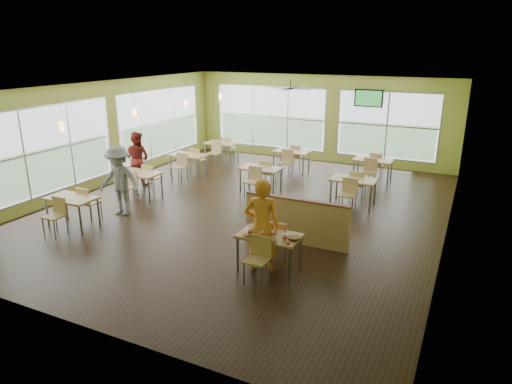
% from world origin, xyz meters
% --- Properties ---
extents(room, '(12.00, 12.04, 3.20)m').
position_xyz_m(room, '(0.00, 0.00, 1.60)').
color(room, black).
rests_on(room, ground).
extents(window_bays, '(9.24, 10.24, 2.38)m').
position_xyz_m(window_bays, '(-2.65, 3.08, 1.48)').
color(window_bays, white).
rests_on(window_bays, room).
extents(main_table, '(1.22, 1.52, 0.87)m').
position_xyz_m(main_table, '(2.00, -3.00, 0.63)').
color(main_table, tan).
rests_on(main_table, floor).
extents(half_wall_divider, '(2.40, 0.14, 1.04)m').
position_xyz_m(half_wall_divider, '(2.00, -1.55, 0.52)').
color(half_wall_divider, tan).
rests_on(half_wall_divider, floor).
extents(dining_tables, '(6.92, 8.72, 0.87)m').
position_xyz_m(dining_tables, '(-1.05, 1.71, 0.63)').
color(dining_tables, tan).
rests_on(dining_tables, floor).
extents(pendant_lights, '(0.11, 7.31, 0.86)m').
position_xyz_m(pendant_lights, '(-3.20, 0.68, 2.45)').
color(pendant_lights, '#2D2119').
rests_on(pendant_lights, ceiling).
extents(ceiling_fan, '(1.25, 1.25, 0.29)m').
position_xyz_m(ceiling_fan, '(-0.00, 3.00, 2.95)').
color(ceiling_fan, '#2D2119').
rests_on(ceiling_fan, ceiling).
extents(tv_backwall, '(1.00, 0.07, 0.60)m').
position_xyz_m(tv_backwall, '(1.80, 5.90, 2.45)').
color(tv_backwall, black).
rests_on(tv_backwall, wall_back).
extents(man_plaid, '(0.79, 0.65, 1.87)m').
position_xyz_m(man_plaid, '(1.87, -3.06, 0.94)').
color(man_plaid, '#FA4C1B').
rests_on(man_plaid, floor).
extents(patron_maroon, '(0.88, 0.71, 1.69)m').
position_xyz_m(patron_maroon, '(-4.09, 0.50, 0.85)').
color(patron_maroon, maroon).
rests_on(patron_maroon, floor).
extents(patron_grey, '(1.22, 0.77, 1.82)m').
position_xyz_m(patron_grey, '(-2.75, -1.82, 0.91)').
color(patron_grey, slate).
rests_on(patron_grey, floor).
extents(cup_blue, '(0.09, 0.09, 0.32)m').
position_xyz_m(cup_blue, '(1.66, -3.16, 0.81)').
color(cup_blue, white).
rests_on(cup_blue, main_table).
extents(cup_yellow, '(0.10, 0.10, 0.36)m').
position_xyz_m(cup_yellow, '(1.92, -3.19, 0.82)').
color(cup_yellow, white).
rests_on(cup_yellow, main_table).
extents(cup_red_near, '(0.08, 0.08, 0.30)m').
position_xyz_m(cup_red_near, '(2.09, -3.05, 0.81)').
color(cup_red_near, white).
rests_on(cup_red_near, main_table).
extents(cup_red_far, '(0.10, 0.10, 0.36)m').
position_xyz_m(cup_red_far, '(2.38, -3.14, 0.82)').
color(cup_red_far, white).
rests_on(cup_red_far, main_table).
extents(food_basket, '(0.24, 0.24, 0.05)m').
position_xyz_m(food_basket, '(2.51, -3.02, 0.78)').
color(food_basket, black).
rests_on(food_basket, main_table).
extents(ketchup_cup, '(0.06, 0.06, 0.02)m').
position_xyz_m(ketchup_cup, '(2.50, -3.26, 0.76)').
color(ketchup_cup, '#AF1325').
rests_on(ketchup_cup, main_table).
extents(wrapper_left, '(0.18, 0.16, 0.04)m').
position_xyz_m(wrapper_left, '(1.64, -3.25, 0.77)').
color(wrapper_left, '#A0784D').
rests_on(wrapper_left, main_table).
extents(wrapper_mid, '(0.21, 0.20, 0.05)m').
position_xyz_m(wrapper_mid, '(1.98, -2.86, 0.77)').
color(wrapper_mid, '#A0784D').
rests_on(wrapper_mid, main_table).
extents(wrapper_right, '(0.18, 0.17, 0.04)m').
position_xyz_m(wrapper_right, '(2.21, -3.30, 0.77)').
color(wrapper_right, '#A0784D').
rests_on(wrapper_right, main_table).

